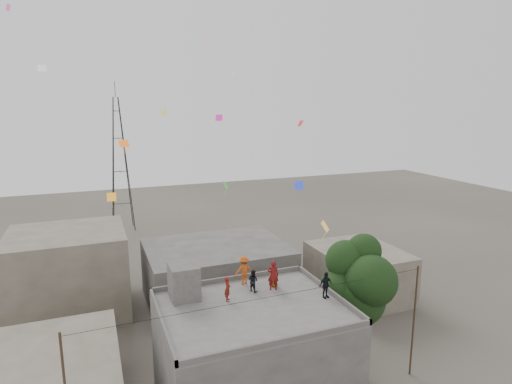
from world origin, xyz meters
TOP-DOWN VIEW (x-y plane):
  - main_building at (0.00, 0.00)m, footprint 10.00×8.00m
  - parapet at (0.00, 0.00)m, footprint 10.00×8.00m
  - stair_head_box at (-3.20, 2.60)m, footprint 1.60×1.80m
  - neighbor_north at (2.00, 14.00)m, footprint 12.00×9.00m
  - neighbor_northwest at (-10.00, 16.00)m, footprint 9.00×8.00m
  - neighbor_east at (14.00, 10.00)m, footprint 7.00×8.00m
  - tree at (7.37, 0.60)m, footprint 4.90×4.60m
  - utility_line at (0.50, -1.25)m, footprint 20.12×0.62m
  - transmission_tower at (-4.00, 40.00)m, footprint 2.97×2.97m
  - person_red_adult at (2.01, 1.72)m, footprint 0.78×0.65m
  - person_orange_child at (2.25, 2.14)m, footprint 0.72×0.71m
  - person_dark_child at (0.82, 1.96)m, footprint 0.78×0.83m
  - person_dark_adult at (4.40, -0.37)m, footprint 0.97×0.56m
  - person_orange_adult at (0.67, 3.17)m, footprint 1.18×0.71m
  - person_red_child at (-0.98, 1.33)m, footprint 0.53×0.62m
  - kites at (-0.37, 6.85)m, footprint 18.55×19.20m

SIDE VIEW (x-z plane):
  - neighbor_east at x=14.00m, z-range 0.00..4.40m
  - neighbor_north at x=2.00m, z-range 0.00..5.00m
  - main_building at x=0.00m, z-range 0.00..6.10m
  - neighbor_northwest at x=-10.00m, z-range 0.00..7.00m
  - utility_line at x=0.50m, z-range 0.13..7.53m
  - tree at x=7.37m, z-range 1.55..10.65m
  - parapet at x=0.00m, z-range 6.10..6.40m
  - person_orange_child at x=2.25m, z-range 6.10..7.36m
  - person_dark_child at x=0.82m, z-range 6.10..7.44m
  - person_red_child at x=-0.98m, z-range 6.10..7.53m
  - person_dark_adult at x=4.40m, z-range 6.10..7.66m
  - person_orange_adult at x=0.67m, z-range 6.10..7.90m
  - person_red_adult at x=2.01m, z-range 6.10..7.94m
  - stair_head_box at x=-3.20m, z-range 6.10..8.10m
  - transmission_tower at x=-4.00m, z-range -0.93..19.07m
  - kites at x=-0.37m, z-range 8.49..21.42m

